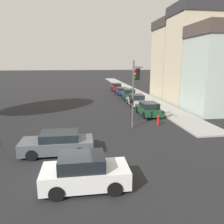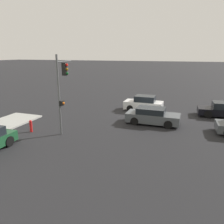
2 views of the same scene
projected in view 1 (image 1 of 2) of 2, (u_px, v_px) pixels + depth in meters
The scene contains 12 objects.
ground_plane at pixel (68, 167), 11.83m from camera, with size 300.00×300.00×0.00m, color black.
sidewalk_strip at pixel (129, 89), 45.45m from camera, with size 3.05×60.00×0.13m.
rowhouse_backdrop at pixel (195, 60), 29.38m from camera, with size 7.56×17.12×12.61m.
traffic_signal at pixel (135, 86), 17.67m from camera, with size 0.64×2.24×5.68m.
crossing_car_0 at pixel (58, 143), 13.42m from camera, with size 4.38×1.92×1.38m.
crossing_car_1 at pixel (85, 173), 9.72m from camera, with size 3.87×1.86×1.57m.
parked_car_0 at pixel (149, 109), 23.24m from camera, with size 2.04×4.10×1.39m.
parked_car_1 at pixel (136, 100), 28.54m from camera, with size 2.08×4.04×1.45m.
parked_car_2 at pixel (129, 95), 33.08m from camera, with size 1.97×3.89×1.61m.
parked_car_3 at pixel (122, 91), 38.02m from camera, with size 2.02×3.98×1.25m.
parked_car_4 at pixel (116, 87), 43.06m from camera, with size 1.92×3.93×1.52m.
fire_hydrant at pixel (158, 120), 19.47m from camera, with size 0.22×0.22×0.92m.
Camera 1 is at (0.78, -11.10, 5.54)m, focal length 35.00 mm.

